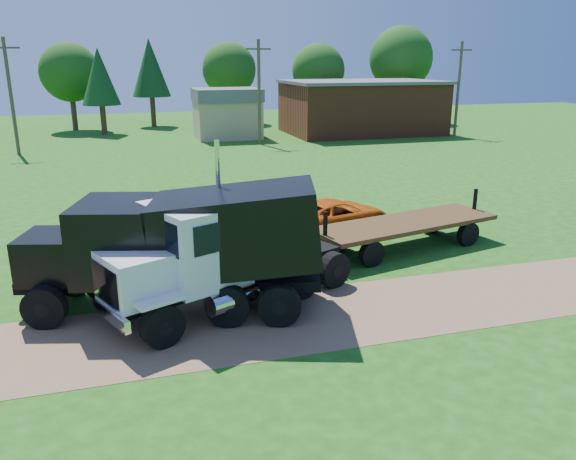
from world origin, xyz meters
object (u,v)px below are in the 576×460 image
object	(u,v)px
flatbed_trailer	(405,227)
white_semi_tractor	(199,259)
orange_pickup	(336,215)
black_dump_truck	(182,242)

from	to	relation	value
flatbed_trailer	white_semi_tractor	bearing A→B (deg)	-169.77
white_semi_tractor	flatbed_trailer	bearing A→B (deg)	-0.64
white_semi_tractor	orange_pickup	size ratio (longest dim) A/B	1.64
white_semi_tractor	flatbed_trailer	size ratio (longest dim) A/B	1.02
black_dump_truck	flatbed_trailer	xyz separation A→B (m)	(9.19, 3.37, -1.28)
orange_pickup	white_semi_tractor	bearing A→B (deg)	114.19
orange_pickup	flatbed_trailer	bearing A→B (deg)	-169.35
white_semi_tractor	orange_pickup	distance (m)	9.78
black_dump_truck	orange_pickup	xyz separation A→B (m)	(7.37, 6.41, -1.44)
orange_pickup	flatbed_trailer	size ratio (longest dim) A/B	0.62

